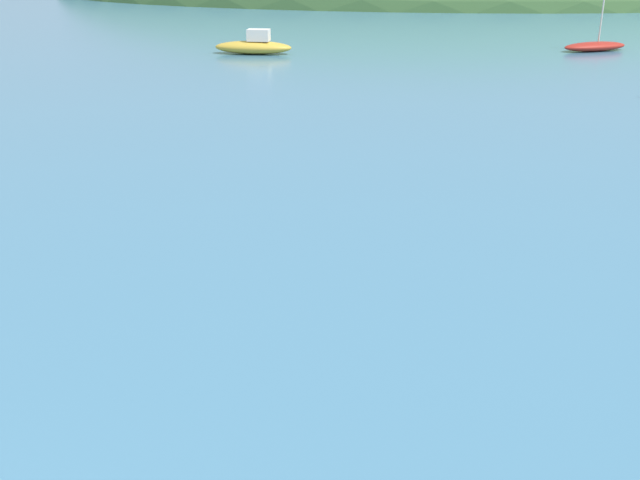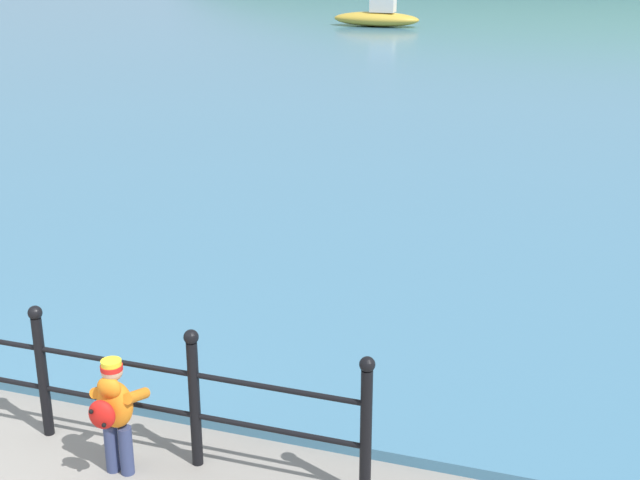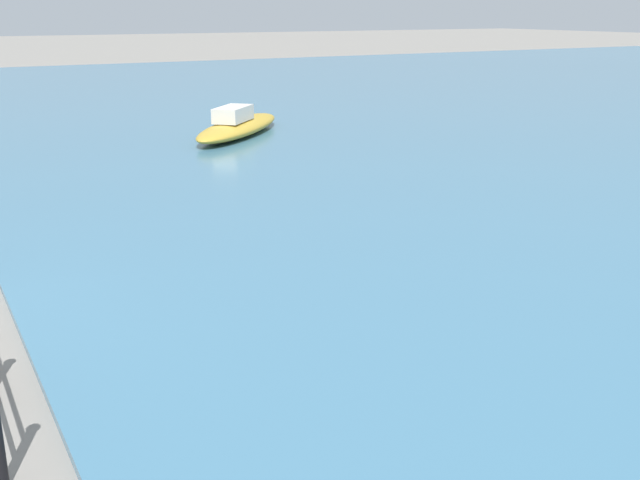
# 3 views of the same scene
# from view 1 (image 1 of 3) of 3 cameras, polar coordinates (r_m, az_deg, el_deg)

# --- Properties ---
(water) EXTENTS (80.00, 60.00, 0.10)m
(water) POSITION_cam_1_polar(r_m,az_deg,el_deg) (34.54, 3.10, 14.10)
(water) COLOR teal
(water) RESTS_ON ground
(boat_mid_harbor) EXTENTS (3.42, 1.27, 1.05)m
(boat_mid_harbor) POSITION_cam_1_polar(r_m,az_deg,el_deg) (33.68, -5.06, 14.52)
(boat_mid_harbor) COLOR gold
(boat_mid_harbor) RESTS_ON water
(boat_twin_mast) EXTENTS (3.25, 2.41, 2.92)m
(boat_twin_mast) POSITION_cam_1_polar(r_m,az_deg,el_deg) (36.61, 20.21, 13.70)
(boat_twin_mast) COLOR maroon
(boat_twin_mast) RESTS_ON water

